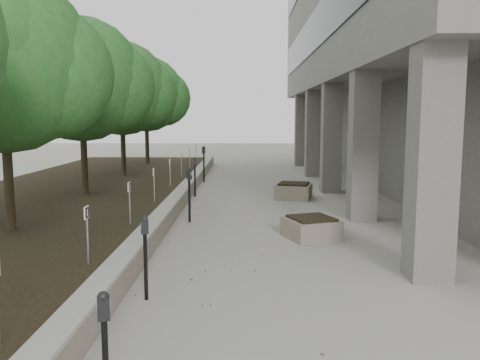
{
  "coord_description": "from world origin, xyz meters",
  "views": [
    {
      "loc": [
        0.24,
        -7.44,
        2.8
      ],
      "look_at": [
        0.1,
        5.19,
        1.19
      ],
      "focal_mm": 37.32,
      "sensor_mm": 36.0,
      "label": 1
    }
  ],
  "objects_px": {
    "parking_meter_1": "(105,360)",
    "parking_meter_2": "(145,258)",
    "crabapple_tree_2": "(4,101)",
    "parking_meter_3": "(189,195)",
    "planter_back": "(294,191)",
    "crabapple_tree_4": "(122,109)",
    "parking_meter_4": "(195,177)",
    "crabapple_tree_3": "(82,106)",
    "planter_front": "(311,228)",
    "crabapple_tree_5": "(146,110)",
    "parking_meter_5": "(204,164)"
  },
  "relations": [
    {
      "from": "parking_meter_1",
      "to": "crabapple_tree_5",
      "type": "bearing_deg",
      "value": 84.72
    },
    {
      "from": "planter_front",
      "to": "planter_back",
      "type": "relative_size",
      "value": 0.93
    },
    {
      "from": "parking_meter_4",
      "to": "crabapple_tree_3",
      "type": "bearing_deg",
      "value": -161.98
    },
    {
      "from": "crabapple_tree_4",
      "to": "parking_meter_2",
      "type": "relative_size",
      "value": 4.15
    },
    {
      "from": "parking_meter_1",
      "to": "planter_back",
      "type": "xyz_separation_m",
      "value": [
        2.91,
        12.75,
        -0.37
      ]
    },
    {
      "from": "crabapple_tree_3",
      "to": "parking_meter_4",
      "type": "distance_m",
      "value": 4.48
    },
    {
      "from": "planter_front",
      "to": "parking_meter_5",
      "type": "bearing_deg",
      "value": 108.43
    },
    {
      "from": "crabapple_tree_4",
      "to": "planter_front",
      "type": "relative_size",
      "value": 5.03
    },
    {
      "from": "crabapple_tree_4",
      "to": "parking_meter_1",
      "type": "bearing_deg",
      "value": -76.88
    },
    {
      "from": "crabapple_tree_3",
      "to": "parking_meter_3",
      "type": "xyz_separation_m",
      "value": [
        3.55,
        -2.38,
        -2.39
      ]
    },
    {
      "from": "parking_meter_1",
      "to": "parking_meter_3",
      "type": "distance_m",
      "value": 8.86
    },
    {
      "from": "parking_meter_3",
      "to": "parking_meter_1",
      "type": "bearing_deg",
      "value": -70.03
    },
    {
      "from": "parking_meter_3",
      "to": "planter_back",
      "type": "bearing_deg",
      "value": 69.51
    },
    {
      "from": "parking_meter_1",
      "to": "parking_meter_4",
      "type": "relative_size",
      "value": 0.93
    },
    {
      "from": "parking_meter_1",
      "to": "parking_meter_2",
      "type": "xyz_separation_m",
      "value": [
        -0.27,
        3.16,
        0.02
      ]
    },
    {
      "from": "crabapple_tree_3",
      "to": "crabapple_tree_4",
      "type": "relative_size",
      "value": 1.0
    },
    {
      "from": "parking_meter_3",
      "to": "planter_front",
      "type": "height_order",
      "value": "parking_meter_3"
    },
    {
      "from": "parking_meter_4",
      "to": "parking_meter_2",
      "type": "bearing_deg",
      "value": -100.48
    },
    {
      "from": "crabapple_tree_5",
      "to": "parking_meter_1",
      "type": "height_order",
      "value": "crabapple_tree_5"
    },
    {
      "from": "parking_meter_2",
      "to": "parking_meter_5",
      "type": "bearing_deg",
      "value": 74.55
    },
    {
      "from": "crabapple_tree_3",
      "to": "parking_meter_4",
      "type": "height_order",
      "value": "crabapple_tree_3"
    },
    {
      "from": "parking_meter_5",
      "to": "planter_front",
      "type": "height_order",
      "value": "parking_meter_5"
    },
    {
      "from": "crabapple_tree_5",
      "to": "parking_meter_1",
      "type": "bearing_deg",
      "value": -79.89
    },
    {
      "from": "crabapple_tree_2",
      "to": "crabapple_tree_4",
      "type": "xyz_separation_m",
      "value": [
        0.0,
        10.0,
        0.0
      ]
    },
    {
      "from": "planter_front",
      "to": "crabapple_tree_5",
      "type": "bearing_deg",
      "value": 114.88
    },
    {
      "from": "crabapple_tree_2",
      "to": "crabapple_tree_3",
      "type": "bearing_deg",
      "value": 90.0
    },
    {
      "from": "crabapple_tree_2",
      "to": "parking_meter_3",
      "type": "bearing_deg",
      "value": 36.43
    },
    {
      "from": "crabapple_tree_2",
      "to": "parking_meter_5",
      "type": "relative_size",
      "value": 3.51
    },
    {
      "from": "crabapple_tree_2",
      "to": "parking_meter_1",
      "type": "xyz_separation_m",
      "value": [
        3.79,
        -6.24,
        -2.48
      ]
    },
    {
      "from": "crabapple_tree_5",
      "to": "parking_meter_4",
      "type": "distance_m",
      "value": 9.08
    },
    {
      "from": "crabapple_tree_2",
      "to": "parking_meter_1",
      "type": "height_order",
      "value": "crabapple_tree_2"
    },
    {
      "from": "crabapple_tree_2",
      "to": "crabapple_tree_3",
      "type": "xyz_separation_m",
      "value": [
        0.0,
        5.0,
        0.0
      ]
    },
    {
      "from": "parking_meter_2",
      "to": "parking_meter_4",
      "type": "relative_size",
      "value": 0.95
    },
    {
      "from": "parking_meter_5",
      "to": "planter_back",
      "type": "height_order",
      "value": "parking_meter_5"
    },
    {
      "from": "parking_meter_2",
      "to": "crabapple_tree_3",
      "type": "bearing_deg",
      "value": 96.97
    },
    {
      "from": "crabapple_tree_4",
      "to": "crabapple_tree_2",
      "type": "bearing_deg",
      "value": -90.0
    },
    {
      "from": "crabapple_tree_2",
      "to": "planter_back",
      "type": "relative_size",
      "value": 4.68
    },
    {
      "from": "crabapple_tree_2",
      "to": "parking_meter_2",
      "type": "bearing_deg",
      "value": -41.2
    },
    {
      "from": "parking_meter_2",
      "to": "planter_back",
      "type": "xyz_separation_m",
      "value": [
        3.18,
        9.59,
        -0.38
      ]
    },
    {
      "from": "crabapple_tree_3",
      "to": "parking_meter_4",
      "type": "xyz_separation_m",
      "value": [
        3.26,
        1.88,
        -2.43
      ]
    },
    {
      "from": "planter_back",
      "to": "planter_front",
      "type": "bearing_deg",
      "value": -91.34
    },
    {
      "from": "crabapple_tree_2",
      "to": "crabapple_tree_5",
      "type": "distance_m",
      "value": 15.0
    },
    {
      "from": "crabapple_tree_2",
      "to": "parking_meter_3",
      "type": "relative_size",
      "value": 3.74
    },
    {
      "from": "crabapple_tree_4",
      "to": "crabapple_tree_5",
      "type": "bearing_deg",
      "value": 90.0
    },
    {
      "from": "parking_meter_2",
      "to": "parking_meter_3",
      "type": "bearing_deg",
      "value": 73.14
    },
    {
      "from": "parking_meter_2",
      "to": "parking_meter_5",
      "type": "xyz_separation_m",
      "value": [
        -0.26,
        13.87,
        0.12
      ]
    },
    {
      "from": "parking_meter_5",
      "to": "planter_front",
      "type": "distance_m",
      "value": 10.49
    },
    {
      "from": "crabapple_tree_3",
      "to": "parking_meter_3",
      "type": "bearing_deg",
      "value": -33.92
    },
    {
      "from": "crabapple_tree_4",
      "to": "parking_meter_1",
      "type": "height_order",
      "value": "crabapple_tree_4"
    },
    {
      "from": "crabapple_tree_4",
      "to": "planter_back",
      "type": "relative_size",
      "value": 4.68
    }
  ]
}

